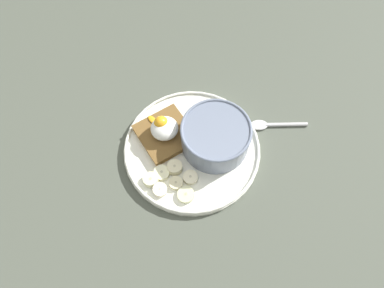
{
  "coord_description": "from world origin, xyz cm",
  "views": [
    {
      "loc": [
        7.76,
        31.76,
        70.0
      ],
      "look_at": [
        0.0,
        0.0,
        5.0
      ],
      "focal_mm": 35.0,
      "sensor_mm": 36.0,
      "label": 1
    }
  ],
  "objects_px": {
    "banana_slice_right": "(162,173)",
    "banana_slice_upper": "(160,190)",
    "banana_slice_back": "(151,180)",
    "spoon": "(272,125)",
    "banana_slice_left": "(186,195)",
    "banana_slice_front": "(176,183)",
    "poached_egg": "(164,127)",
    "banana_slice_outer": "(190,177)",
    "oatmeal_bowl": "(215,135)",
    "banana_slice_inner": "(175,167)",
    "toast_slice": "(165,134)"
  },
  "relations": [
    {
      "from": "banana_slice_inner",
      "to": "banana_slice_right",
      "type": "bearing_deg",
      "value": 9.27
    },
    {
      "from": "poached_egg",
      "to": "oatmeal_bowl",
      "type": "bearing_deg",
      "value": 157.76
    },
    {
      "from": "toast_slice",
      "to": "banana_slice_inner",
      "type": "relative_size",
      "value": 3.55
    },
    {
      "from": "banana_slice_left",
      "to": "banana_slice_upper",
      "type": "height_order",
      "value": "same"
    },
    {
      "from": "banana_slice_right",
      "to": "banana_slice_upper",
      "type": "height_order",
      "value": "same"
    },
    {
      "from": "banana_slice_outer",
      "to": "poached_egg",
      "type": "bearing_deg",
      "value": -74.58
    },
    {
      "from": "banana_slice_outer",
      "to": "banana_slice_upper",
      "type": "relative_size",
      "value": 1.06
    },
    {
      "from": "banana_slice_outer",
      "to": "banana_slice_right",
      "type": "bearing_deg",
      "value": -23.67
    },
    {
      "from": "banana_slice_outer",
      "to": "banana_slice_front",
      "type": "bearing_deg",
      "value": 8.85
    },
    {
      "from": "banana_slice_right",
      "to": "banana_slice_upper",
      "type": "relative_size",
      "value": 1.13
    },
    {
      "from": "banana_slice_front",
      "to": "banana_slice_outer",
      "type": "bearing_deg",
      "value": -171.15
    },
    {
      "from": "banana_slice_front",
      "to": "banana_slice_right",
      "type": "distance_m",
      "value": 0.03
    },
    {
      "from": "banana_slice_right",
      "to": "banana_slice_inner",
      "type": "distance_m",
      "value": 0.03
    },
    {
      "from": "banana_slice_back",
      "to": "banana_slice_outer",
      "type": "relative_size",
      "value": 0.95
    },
    {
      "from": "banana_slice_back",
      "to": "banana_slice_upper",
      "type": "distance_m",
      "value": 0.03
    },
    {
      "from": "banana_slice_front",
      "to": "banana_slice_left",
      "type": "distance_m",
      "value": 0.03
    },
    {
      "from": "banana_slice_inner",
      "to": "spoon",
      "type": "distance_m",
      "value": 0.22
    },
    {
      "from": "poached_egg",
      "to": "banana_slice_inner",
      "type": "xyz_separation_m",
      "value": [
        -0.0,
        0.08,
        -0.03
      ]
    },
    {
      "from": "toast_slice",
      "to": "banana_slice_upper",
      "type": "xyz_separation_m",
      "value": [
        0.03,
        0.11,
        -0.0
      ]
    },
    {
      "from": "poached_egg",
      "to": "banana_slice_inner",
      "type": "height_order",
      "value": "poached_egg"
    },
    {
      "from": "poached_egg",
      "to": "banana_slice_left",
      "type": "distance_m",
      "value": 0.14
    },
    {
      "from": "poached_egg",
      "to": "banana_slice_front",
      "type": "height_order",
      "value": "poached_egg"
    },
    {
      "from": "poached_egg",
      "to": "banana_slice_right",
      "type": "relative_size",
      "value": 1.71
    },
    {
      "from": "oatmeal_bowl",
      "to": "toast_slice",
      "type": "height_order",
      "value": "oatmeal_bowl"
    },
    {
      "from": "banana_slice_left",
      "to": "spoon",
      "type": "distance_m",
      "value": 0.24
    },
    {
      "from": "toast_slice",
      "to": "banana_slice_outer",
      "type": "relative_size",
      "value": 3.15
    },
    {
      "from": "oatmeal_bowl",
      "to": "banana_slice_back",
      "type": "distance_m",
      "value": 0.15
    },
    {
      "from": "banana_slice_upper",
      "to": "spoon",
      "type": "relative_size",
      "value": 0.32
    },
    {
      "from": "oatmeal_bowl",
      "to": "banana_slice_inner",
      "type": "relative_size",
      "value": 3.83
    },
    {
      "from": "oatmeal_bowl",
      "to": "banana_slice_outer",
      "type": "xyz_separation_m",
      "value": [
        0.07,
        0.06,
        -0.02
      ]
    },
    {
      "from": "banana_slice_left",
      "to": "banana_slice_inner",
      "type": "distance_m",
      "value": 0.06
    },
    {
      "from": "banana_slice_upper",
      "to": "poached_egg",
      "type": "bearing_deg",
      "value": -106.14
    },
    {
      "from": "banana_slice_front",
      "to": "banana_slice_right",
      "type": "relative_size",
      "value": 0.7
    },
    {
      "from": "banana_slice_right",
      "to": "banana_slice_inner",
      "type": "relative_size",
      "value": 1.2
    },
    {
      "from": "toast_slice",
      "to": "banana_slice_left",
      "type": "height_order",
      "value": "toast_slice"
    },
    {
      "from": "spoon",
      "to": "banana_slice_left",
      "type": "bearing_deg",
      "value": 27.71
    },
    {
      "from": "banana_slice_front",
      "to": "poached_egg",
      "type": "bearing_deg",
      "value": -90.51
    },
    {
      "from": "banana_slice_back",
      "to": "banana_slice_upper",
      "type": "relative_size",
      "value": 1.01
    },
    {
      "from": "banana_slice_right",
      "to": "banana_slice_outer",
      "type": "distance_m",
      "value": 0.06
    },
    {
      "from": "banana_slice_inner",
      "to": "banana_slice_left",
      "type": "bearing_deg",
      "value": 98.26
    },
    {
      "from": "oatmeal_bowl",
      "to": "banana_slice_left",
      "type": "relative_size",
      "value": 3.76
    },
    {
      "from": "oatmeal_bowl",
      "to": "banana_slice_upper",
      "type": "relative_size",
      "value": 3.59
    },
    {
      "from": "poached_egg",
      "to": "banana_slice_outer",
      "type": "xyz_separation_m",
      "value": [
        -0.03,
        0.1,
        -0.03
      ]
    },
    {
      "from": "oatmeal_bowl",
      "to": "banana_slice_right",
      "type": "height_order",
      "value": "oatmeal_bowl"
    },
    {
      "from": "banana_slice_upper",
      "to": "banana_slice_front",
      "type": "bearing_deg",
      "value": -168.7
    },
    {
      "from": "toast_slice",
      "to": "spoon",
      "type": "relative_size",
      "value": 1.06
    },
    {
      "from": "poached_egg",
      "to": "banana_slice_outer",
      "type": "bearing_deg",
      "value": 105.42
    },
    {
      "from": "banana_slice_front",
      "to": "spoon",
      "type": "height_order",
      "value": "banana_slice_front"
    },
    {
      "from": "banana_slice_inner",
      "to": "banana_slice_outer",
      "type": "relative_size",
      "value": 0.89
    },
    {
      "from": "banana_slice_front",
      "to": "banana_slice_outer",
      "type": "xyz_separation_m",
      "value": [
        -0.03,
        -0.0,
        0.0
      ]
    }
  ]
}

